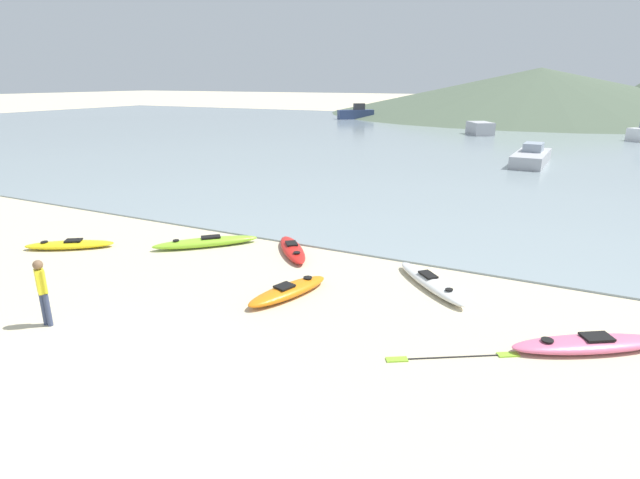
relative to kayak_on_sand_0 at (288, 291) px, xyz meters
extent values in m
plane|color=beige|center=(-1.37, -5.72, -0.15)|extent=(400.00, 400.00, 0.00)
cube|color=gray|center=(-1.37, 38.84, -0.12)|extent=(160.00, 70.00, 0.06)
cone|color=#4C5B47|center=(-0.31, 83.02, 3.53)|extent=(69.28, 69.28, 7.36)
ellipsoid|color=orange|center=(0.00, 0.00, 0.00)|extent=(1.43, 2.72, 0.30)
cube|color=black|center=(-0.04, -0.13, 0.17)|extent=(0.50, 0.56, 0.05)
cylinder|color=black|center=(0.21, 0.69, 0.16)|extent=(0.24, 0.24, 0.02)
ellipsoid|color=red|center=(-1.60, 3.01, -0.02)|extent=(2.29, 2.52, 0.28)
cube|color=black|center=(-1.69, 3.11, 0.15)|extent=(0.59, 0.61, 0.05)
cylinder|color=black|center=(-1.10, 2.43, 0.13)|extent=(0.22, 0.22, 0.02)
ellipsoid|color=#8CCC2D|center=(-4.58, 2.28, 0.00)|extent=(2.94, 2.91, 0.31)
cube|color=black|center=(-4.46, 2.40, 0.18)|extent=(0.69, 0.68, 0.05)
cylinder|color=black|center=(-5.27, 1.60, 0.17)|extent=(0.21, 0.21, 0.02)
ellipsoid|color=#E5668C|center=(7.02, 0.49, -0.02)|extent=(3.22, 2.42, 0.27)
cube|color=black|center=(7.16, 0.58, 0.14)|extent=(0.72, 0.66, 0.05)
cylinder|color=black|center=(6.24, -0.01, 0.13)|extent=(0.25, 0.25, 0.02)
ellipsoid|color=white|center=(3.19, 2.26, -0.01)|extent=(2.71, 2.68, 0.29)
cube|color=black|center=(3.08, 2.37, 0.16)|extent=(0.64, 0.63, 0.05)
cylinder|color=black|center=(3.83, 1.64, 0.15)|extent=(0.20, 0.20, 0.02)
ellipsoid|color=yellow|center=(-8.57, 0.05, -0.03)|extent=(2.75, 2.15, 0.25)
cube|color=black|center=(-8.45, 0.13, 0.12)|extent=(0.63, 0.59, 0.05)
cylinder|color=black|center=(-9.22, -0.39, 0.11)|extent=(0.23, 0.23, 0.02)
cylinder|color=#384260|center=(-4.23, -3.92, 0.25)|extent=(0.12, 0.12, 0.81)
cylinder|color=#384260|center=(-4.09, -3.92, 0.25)|extent=(0.12, 0.12, 0.81)
cube|color=yellow|center=(-4.16, -3.92, 0.94)|extent=(0.28, 0.27, 0.57)
cylinder|color=yellow|center=(-4.28, -3.92, 0.95)|extent=(0.08, 0.08, 0.54)
cylinder|color=yellow|center=(-4.04, -3.92, 0.95)|extent=(0.08, 0.08, 0.54)
sphere|color=brown|center=(-4.16, -3.92, 1.34)|extent=(0.22, 0.22, 0.22)
cube|color=#B2B2B7|center=(-2.66, 43.53, 0.54)|extent=(3.27, 3.69, 1.27)
cube|color=navy|center=(-22.43, 57.60, 0.54)|extent=(4.84, 4.31, 1.28)
cube|color=#333338|center=(-22.04, 57.92, 1.63)|extent=(1.72, 1.62, 0.89)
cube|color=#B2B2B7|center=(3.74, 25.64, 0.30)|extent=(2.17, 5.89, 0.79)
cube|color=#8C99A8|center=(3.76, 26.22, 0.98)|extent=(1.23, 1.79, 0.55)
cylinder|color=black|center=(4.56, -1.12, -0.14)|extent=(1.64, 1.02, 0.03)
cube|color=#8CCC2D|center=(3.56, -1.73, -0.14)|extent=(0.47, 0.38, 0.03)
cube|color=#8CCC2D|center=(5.56, -0.51, -0.14)|extent=(0.47, 0.38, 0.03)
camera|label=1|loc=(6.18, -10.38, 5.28)|focal=28.00mm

